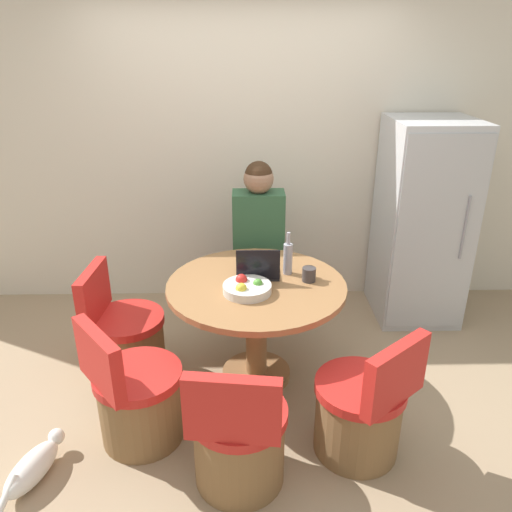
# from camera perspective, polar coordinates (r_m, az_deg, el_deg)

# --- Properties ---
(ground_plane) EXTENTS (12.00, 12.00, 0.00)m
(ground_plane) POSITION_cam_1_polar(r_m,az_deg,el_deg) (3.49, -1.29, -15.23)
(ground_plane) COLOR #9E8466
(wall_back) EXTENTS (7.00, 0.06, 2.60)m
(wall_back) POSITION_cam_1_polar(r_m,az_deg,el_deg) (4.28, -1.47, 11.61)
(wall_back) COLOR beige
(wall_back) RESTS_ON ground_plane
(refrigerator) EXTENTS (0.65, 0.71, 1.64)m
(refrigerator) POSITION_cam_1_polar(r_m,az_deg,el_deg) (4.27, 18.42, 3.67)
(refrigerator) COLOR silver
(refrigerator) RESTS_ON ground_plane
(dining_table) EXTENTS (1.17, 1.17, 0.73)m
(dining_table) POSITION_cam_1_polar(r_m,az_deg,el_deg) (3.32, 0.04, -5.84)
(dining_table) COLOR olive
(dining_table) RESTS_ON ground_plane
(chair_near_camera) EXTENTS (0.51, 0.52, 0.81)m
(chair_near_camera) POSITION_cam_1_polar(r_m,az_deg,el_deg) (2.77, -1.99, -20.31)
(chair_near_camera) COLOR brown
(chair_near_camera) RESTS_ON ground_plane
(chair_near_left_corner) EXTENTS (0.58, 0.58, 0.81)m
(chair_near_left_corner) POSITION_cam_1_polar(r_m,az_deg,el_deg) (3.08, -13.41, -15.71)
(chair_near_left_corner) COLOR brown
(chair_near_left_corner) RESTS_ON ground_plane
(chair_left_side) EXTENTS (0.51, 0.51, 0.81)m
(chair_left_side) POSITION_cam_1_polar(r_m,az_deg,el_deg) (3.62, -14.60, -9.29)
(chair_left_side) COLOR brown
(chair_left_side) RESTS_ON ground_plane
(chair_near_right_corner) EXTENTS (0.58, 0.58, 0.81)m
(chair_near_right_corner) POSITION_cam_1_polar(r_m,az_deg,el_deg) (2.98, 11.90, -17.10)
(chair_near_right_corner) COLOR brown
(chair_near_right_corner) RESTS_ON ground_plane
(person_seated) EXTENTS (0.40, 0.37, 1.36)m
(person_seated) POSITION_cam_1_polar(r_m,az_deg,el_deg) (3.97, 0.27, 2.49)
(person_seated) COLOR #2D2D38
(person_seated) RESTS_ON ground_plane
(laptop) EXTENTS (0.28, 0.21, 0.22)m
(laptop) POSITION_cam_1_polar(r_m,az_deg,el_deg) (3.30, 0.21, -1.68)
(laptop) COLOR #232328
(laptop) RESTS_ON dining_table
(fruit_bowl) EXTENTS (0.30, 0.30, 0.10)m
(fruit_bowl) POSITION_cam_1_polar(r_m,az_deg,el_deg) (3.11, -1.06, -3.65)
(fruit_bowl) COLOR beige
(fruit_bowl) RESTS_ON dining_table
(coffee_cup) EXTENTS (0.09, 0.09, 0.09)m
(coffee_cup) POSITION_cam_1_polar(r_m,az_deg,el_deg) (3.27, 6.07, -2.10)
(coffee_cup) COLOR #383333
(coffee_cup) RESTS_ON dining_table
(bottle) EXTENTS (0.06, 0.06, 0.30)m
(bottle) POSITION_cam_1_polar(r_m,az_deg,el_deg) (3.33, 3.66, -0.21)
(bottle) COLOR #9999A3
(bottle) RESTS_ON dining_table
(cat) EXTENTS (0.26, 0.50, 0.16)m
(cat) POSITION_cam_1_polar(r_m,az_deg,el_deg) (3.14, -24.12, -21.12)
(cat) COLOR white
(cat) RESTS_ON ground_plane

